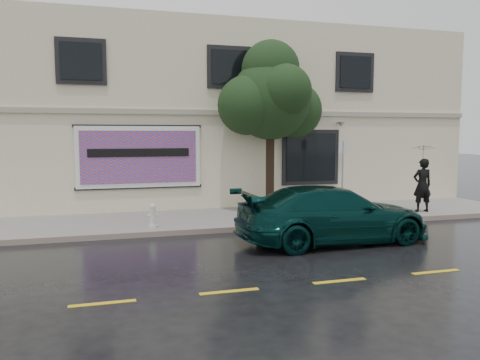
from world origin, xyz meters
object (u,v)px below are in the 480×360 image
object	(u,v)px
fire_hydrant	(153,216)
pedestrian	(422,185)
car	(333,214)
street_tree	(270,100)

from	to	relation	value
fire_hydrant	pedestrian	bearing A→B (deg)	-16.81
pedestrian	fire_hydrant	size ratio (longest dim) A/B	2.66
car	street_tree	bearing A→B (deg)	-1.03
car	pedestrian	world-z (taller)	pedestrian
pedestrian	fire_hydrant	xyz separation A→B (m)	(-9.23, -0.21, -0.59)
street_tree	fire_hydrant	distance (m)	5.98
pedestrian	car	bearing A→B (deg)	35.97
street_tree	fire_hydrant	bearing A→B (deg)	-153.75
street_tree	fire_hydrant	xyz separation A→B (m)	(-4.34, -2.14, -3.53)
car	pedestrian	size ratio (longest dim) A/B	2.77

